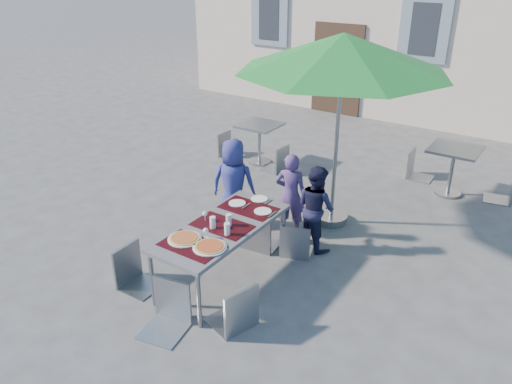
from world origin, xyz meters
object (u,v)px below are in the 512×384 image
Objects in this scene: chair_2 at (297,221)px; bg_chair_l_0 at (228,131)px; patio_umbrella at (343,54)px; cafe_table_1 at (453,161)px; pizza_near_left at (185,238)px; bg_chair_r_1 at (510,171)px; chair_0 at (229,204)px; bg_chair_r_0 at (278,143)px; child_0 at (234,184)px; cafe_table_0 at (259,136)px; child_1 at (291,195)px; dining_table at (222,230)px; pizza_near_right at (210,247)px; chair_3 at (131,244)px; child_2 at (316,207)px; chair_1 at (259,207)px; chair_5 at (165,280)px; bg_chair_l_1 at (419,148)px; chair_4 at (235,282)px.

chair_2 is 3.86m from bg_chair_l_0.
cafe_table_1 is at bearing 58.18° from patio_umbrella.
chair_2 is (0.64, 1.45, -0.24)m from pizza_near_left.
chair_2 is at bearing -121.11° from bg_chair_r_1.
chair_0 is 0.99× the size of bg_chair_r_0.
child_0 is 1.71× the size of cafe_table_0.
chair_2 is at bearing 7.09° from chair_0.
bg_chair_r_0 reaches higher than bg_chair_l_0.
child_1 is 0.62m from chair_2.
cafe_table_1 is at bearing 9.74° from cafe_table_0.
dining_table is 2.01× the size of bg_chair_r_1.
pizza_near_right is 0.41× the size of bg_chair_r_1.
chair_0 is at bearing -64.87° from cafe_table_0.
bg_chair_r_1 is (3.32, 5.00, -0.03)m from chair_3.
child_1 reaches higher than bg_chair_l_0.
child_2 reaches higher than chair_1.
pizza_near_right is at bearing -95.71° from patio_umbrella.
cafe_table_1 is at bearing 62.40° from chair_3.
pizza_near_right is 1.91m from child_0.
pizza_near_right is at bearing 3.22° from pizza_near_left.
chair_5 is 1.06× the size of bg_chair_l_1.
chair_0 is 1.02× the size of bg_chair_l_0.
child_2 reaches higher than chair_0.
bg_chair_l_0 is (-2.33, 3.92, -0.24)m from pizza_near_left.
patio_umbrella is (1.16, 0.89, 1.82)m from child_0.
pizza_near_left is 0.36× the size of chair_1.
chair_2 is 1.62m from chair_4.
pizza_near_left is 0.31× the size of child_1.
child_2 is 3.16m from bg_chair_l_1.
pizza_near_left is at bearing 91.52° from child_2.
child_1 is at bearing -47.38° from cafe_table_0.
dining_table is at bearing -57.72° from chair_0.
child_2 reaches higher than chair_5.
child_0 reaches higher than child_1.
child_2 reaches higher than dining_table.
bg_chair_l_1 is at bearing 80.31° from chair_5.
chair_0 reaches higher than cafe_table_1.
cafe_table_1 is (1.22, 1.96, -1.89)m from patio_umbrella.
child_1 reaches higher than chair_0.
chair_5 is at bearing -68.18° from cafe_table_0.
child_0 is 2.34m from patio_umbrella.
pizza_near_left and pizza_near_right have the same top height.
chair_2 is at bearing -48.18° from cafe_table_0.
bg_chair_l_0 is (-3.05, 2.10, -0.07)m from child_2.
patio_umbrella reaches higher than cafe_table_0.
cafe_table_0 is 0.82× the size of bg_chair_l_1.
patio_umbrella is (1.27, 2.80, 1.92)m from chair_3.
child_1 reaches higher than dining_table.
chair_5 is at bearing -20.98° from chair_3.
chair_3 is at bearing 65.79° from child_0.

